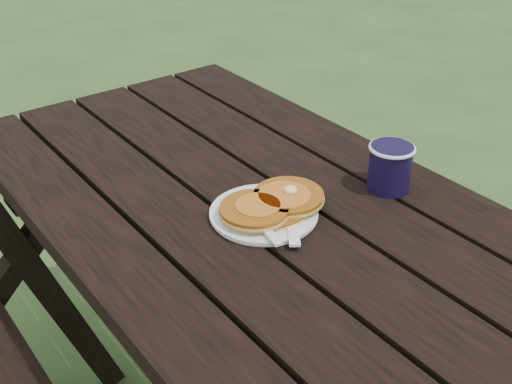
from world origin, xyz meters
TOP-DOWN VIEW (x-y plane):
  - plate at (-0.02, 0.15)m, footprint 0.25×0.25m
  - pancake_stack at (-0.00, 0.14)m, footprint 0.21×0.13m
  - knife at (0.01, 0.10)m, footprint 0.12×0.16m
  - fork at (-0.06, 0.09)m, footprint 0.07×0.16m
  - coffee_cup at (0.24, 0.08)m, footprint 0.09×0.09m

SIDE VIEW (x-z plane):
  - plate at x=-0.02m, z-range 0.75..0.76m
  - knife at x=0.01m, z-range 0.76..0.76m
  - fork at x=-0.06m, z-range 0.77..0.77m
  - pancake_stack at x=0.00m, z-range 0.76..0.79m
  - coffee_cup at x=0.24m, z-range 0.76..0.85m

